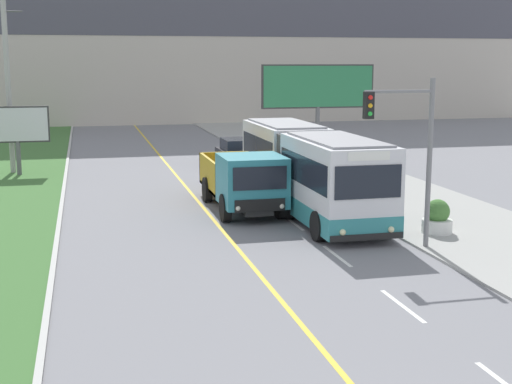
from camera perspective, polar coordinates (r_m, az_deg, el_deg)
city_bus at (r=28.16m, az=4.16°, el=1.82°), size 2.65×12.47×3.21m
dump_truck at (r=27.40m, az=-0.79°, el=0.75°), size 2.42×6.85×2.39m
car_distant at (r=40.95m, az=-1.54°, el=3.20°), size 1.80×4.30×1.45m
utility_pole_far at (r=39.48m, az=-19.24°, el=8.34°), size 1.80×0.28×9.47m
traffic_light_mast at (r=22.25m, az=12.19°, el=3.98°), size 2.28×0.32×5.33m
billboard_large at (r=39.52m, az=4.99°, el=8.19°), size 6.37×0.24×5.66m
billboard_small at (r=38.68m, az=-18.60°, el=4.96°), size 3.25×0.24×3.57m
planter_round_near at (r=24.91m, az=14.30°, el=-2.05°), size 1.03×1.03×1.15m
planter_round_second at (r=28.31m, az=10.38°, el=-0.40°), size 1.09×1.09×1.18m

